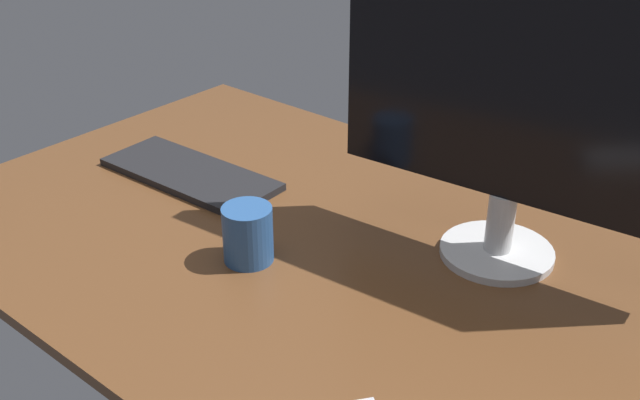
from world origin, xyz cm
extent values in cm
cube|color=brown|center=(0.00, 0.00, 1.00)|extent=(140.00, 84.00, 2.00)
cylinder|color=silver|center=(19.78, 15.44, 2.63)|extent=(17.64, 17.64, 1.25)
cylinder|color=silver|center=(19.78, 15.44, 8.06)|extent=(4.24, 4.24, 9.61)
cube|color=black|center=(19.78, 15.44, 29.51)|extent=(54.26, 7.65, 33.29)
cube|color=black|center=(-37.35, 2.72, 2.68)|extent=(35.64, 15.50, 1.36)
cylinder|color=#28518C|center=(-8.95, -10.28, 6.51)|extent=(7.74, 7.74, 9.02)
camera|label=1|loc=(64.19, -79.77, 66.59)|focal=43.12mm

